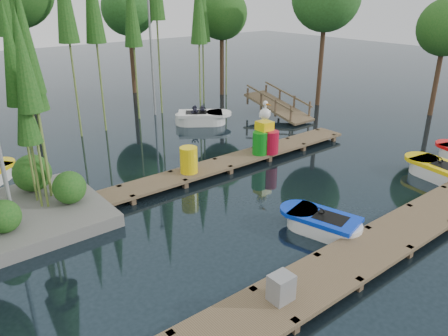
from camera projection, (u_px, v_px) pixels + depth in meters
ground_plane at (221, 209)px, 13.81m from camera, size 90.00×90.00×0.00m
near_dock at (337, 268)px, 10.46m from camera, size 18.00×1.50×0.50m
far_dock at (201, 170)px, 16.11m from camera, size 15.00×1.20×0.50m
lamp_rear at (150, 34)px, 22.45m from camera, size 0.30×0.30×7.25m
ramp at (278, 106)px, 23.47m from camera, size 1.50×3.94×1.49m
boat_blue at (322, 224)px, 12.43m from camera, size 1.71×2.66×0.83m
boat_yellow_near at (440, 172)px, 15.93m from camera, size 1.58×2.82×0.90m
boat_white_far at (201, 118)px, 22.36m from camera, size 3.09×2.72×1.36m
utility_cabinet at (281, 288)px, 9.21m from camera, size 0.50×0.42×0.61m
yellow_barrel at (189, 160)px, 15.60m from camera, size 0.63×0.63×0.95m
drum_cluster at (266, 137)px, 17.52m from camera, size 1.22×1.12×2.11m
seagull_post at (262, 138)px, 17.62m from camera, size 0.52×0.28×0.83m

